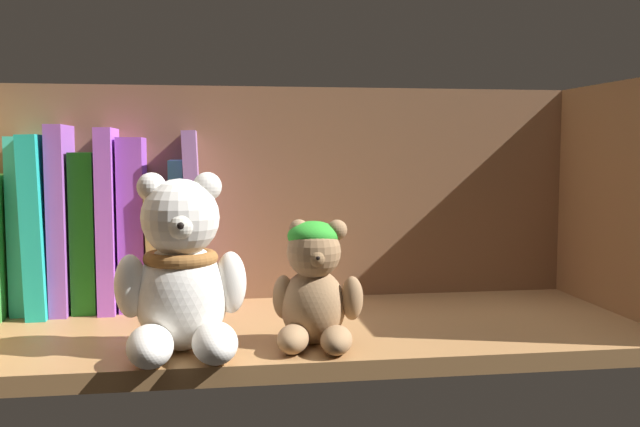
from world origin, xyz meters
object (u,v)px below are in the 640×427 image
book_3 (65,218)px  teddy_bear_smaller (317,286)px  book_0 (3,243)px  book_6 (134,223)px  book_5 (110,219)px  book_8 (178,233)px  book_2 (44,223)px  book_9 (194,219)px  book_4 (88,231)px  book_1 (24,224)px  teddy_bear_larger (181,276)px  book_7 (159,247)px

book_3 → teddy_bear_smaller: bearing=-36.9°
book_0 → book_6: size_ratio=0.79×
book_5 → book_8: 8.71cm
book_3 → book_6: bearing=0.0°
book_2 → book_9: 18.74cm
book_4 → book_6: size_ratio=0.92×
book_1 → book_5: size_ratio=0.95×
book_6 → teddy_bear_larger: (6.86, -22.63, -3.20)cm
book_6 → book_5: bearing=180.0°
book_1 → book_4: (7.78, 0.00, -0.96)cm
book_0 → book_1: (2.57, 0.00, 2.31)cm
book_3 → teddy_bear_smaller: (29.30, -22.00, -5.45)cm
book_4 → book_5: (2.81, 0.00, 1.50)cm
book_5 → book_8: size_ratio=1.21×
book_2 → book_5: size_ratio=0.96×
book_0 → book_3: bearing=0.0°
book_0 → book_9: 23.89cm
book_9 → book_5: bearing=180.0°
book_6 → teddy_bear_larger: 23.86cm
teddy_bear_larger → book_5: bearing=113.4°
book_1 → teddy_bear_smaller: bearing=-32.7°
book_4 → teddy_bear_larger: book_4 is taller
book_8 → teddy_bear_larger: book_8 is taller
book_0 → teddy_bear_larger: 32.25cm
book_5 → teddy_bear_larger: book_5 is taller
book_8 → teddy_bear_larger: (1.31, -22.63, -1.78)cm
book_5 → book_3: bearing=180.0°
book_4 → book_9: size_ratio=0.88×
book_0 → book_7: 19.23cm
book_0 → book_8: 21.66cm
book_0 → book_1: size_ratio=0.79×
book_9 → book_3: bearing=180.0°
book_0 → teddy_bear_larger: bearing=-44.6°
book_7 → book_9: size_ratio=0.68×
book_0 → book_1: 3.46cm
book_3 → book_8: (14.11, 0.00, -2.17)cm
book_5 → book_8: (8.48, 0.00, -2.00)cm
book_6 → teddy_bear_larger: size_ratio=1.21×
teddy_bear_larger → teddy_bear_smaller: bearing=2.6°
book_5 → teddy_bear_smaller: bearing=-42.9°
book_3 → book_4: 3.28cm
book_3 → book_2: bearing=180.0°
book_8 → teddy_bear_smaller: (15.18, -22.00, -3.28)cm
book_1 → book_7: size_ratio=1.42×
teddy_bear_smaller → book_5: bearing=137.1°
book_1 → book_6: 13.52cm
book_3 → book_1: bearing=180.0°
teddy_bear_larger → book_4: bearing=119.1°
book_6 → book_1: bearing=180.0°
teddy_bear_larger → book_0: bearing=135.4°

